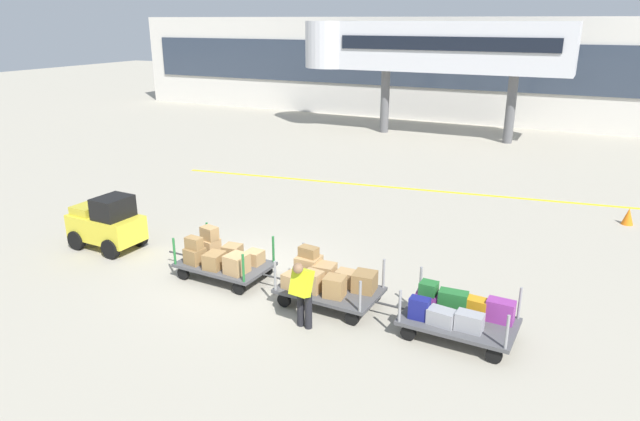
{
  "coord_description": "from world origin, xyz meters",
  "views": [
    {
      "loc": [
        7.63,
        -11.15,
        6.26
      ],
      "look_at": [
        1.18,
        2.05,
        1.29
      ],
      "focal_mm": 31.78,
      "sensor_mm": 36.0,
      "label": 1
    }
  ],
  "objects_px": {
    "baggage_tug": "(107,223)",
    "baggage_cart_lead": "(222,258)",
    "safety_cone_near": "(628,216)",
    "baggage_cart_tail": "(457,313)",
    "baggage_handler": "(302,291)",
    "baggage_cart_middle": "(327,281)"
  },
  "relations": [
    {
      "from": "baggage_cart_lead",
      "to": "baggage_tug",
      "type": "bearing_deg",
      "value": 177.07
    },
    {
      "from": "baggage_handler",
      "to": "safety_cone_near",
      "type": "xyz_separation_m",
      "value": [
        6.39,
        10.3,
        -0.59
      ]
    },
    {
      "from": "baggage_cart_lead",
      "to": "baggage_cart_tail",
      "type": "xyz_separation_m",
      "value": [
        5.99,
        -0.17,
        -0.03
      ]
    },
    {
      "from": "baggage_cart_tail",
      "to": "baggage_tug",
      "type": "bearing_deg",
      "value": 177.84
    },
    {
      "from": "baggage_handler",
      "to": "safety_cone_near",
      "type": "height_order",
      "value": "baggage_handler"
    },
    {
      "from": "baggage_cart_lead",
      "to": "baggage_handler",
      "type": "bearing_deg",
      "value": -23.78
    },
    {
      "from": "baggage_tug",
      "to": "baggage_cart_lead",
      "type": "distance_m",
      "value": 4.12
    },
    {
      "from": "baggage_cart_tail",
      "to": "baggage_handler",
      "type": "height_order",
      "value": "baggage_handler"
    },
    {
      "from": "baggage_handler",
      "to": "baggage_cart_middle",
      "type": "bearing_deg",
      "value": 91.86
    },
    {
      "from": "baggage_cart_lead",
      "to": "baggage_cart_tail",
      "type": "relative_size",
      "value": 1.0
    },
    {
      "from": "baggage_cart_lead",
      "to": "safety_cone_near",
      "type": "height_order",
      "value": "baggage_cart_lead"
    },
    {
      "from": "baggage_handler",
      "to": "safety_cone_near",
      "type": "distance_m",
      "value": 12.13
    },
    {
      "from": "safety_cone_near",
      "to": "baggage_cart_lead",
      "type": "bearing_deg",
      "value": -136.24
    },
    {
      "from": "baggage_handler",
      "to": "baggage_cart_tail",
      "type": "bearing_deg",
      "value": 20.93
    },
    {
      "from": "baggage_cart_middle",
      "to": "safety_cone_near",
      "type": "xyz_separation_m",
      "value": [
        6.43,
        9.0,
        -0.27
      ]
    },
    {
      "from": "baggage_tug",
      "to": "baggage_cart_middle",
      "type": "distance_m",
      "value": 7.07
    },
    {
      "from": "baggage_cart_middle",
      "to": "safety_cone_near",
      "type": "bearing_deg",
      "value": 54.47
    },
    {
      "from": "baggage_cart_lead",
      "to": "baggage_cart_tail",
      "type": "bearing_deg",
      "value": -1.63
    },
    {
      "from": "safety_cone_near",
      "to": "baggage_tug",
      "type": "bearing_deg",
      "value": -146.97
    },
    {
      "from": "safety_cone_near",
      "to": "baggage_cart_middle",
      "type": "bearing_deg",
      "value": -125.53
    },
    {
      "from": "baggage_cart_tail",
      "to": "baggage_handler",
      "type": "relative_size",
      "value": 1.94
    },
    {
      "from": "baggage_cart_lead",
      "to": "safety_cone_near",
      "type": "bearing_deg",
      "value": 43.76
    }
  ]
}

